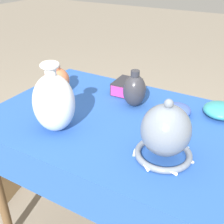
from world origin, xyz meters
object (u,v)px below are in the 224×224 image
object	(u,v)px
jar_round_charcoal	(134,90)
jar_round_terracotta	(56,80)
vase_dome_bell	(165,134)
vase_tall_bulbous	(54,102)
bowl_shallow_teal	(221,110)
bowl_shallow_cobalt	(177,110)
mosaic_tile_box	(127,87)

from	to	relation	value
jar_round_charcoal	jar_round_terracotta	size ratio (longest dim) A/B	1.18
vase_dome_bell	vase_tall_bulbous	bearing A→B (deg)	-173.91
jar_round_terracotta	jar_round_charcoal	bearing A→B (deg)	8.53
vase_dome_bell	bowl_shallow_teal	xyz separation A→B (m)	(0.11, 0.38, -0.06)
vase_tall_bulbous	jar_round_charcoal	bearing A→B (deg)	61.73
vase_tall_bulbous	bowl_shallow_teal	world-z (taller)	vase_tall_bulbous
vase_dome_bell	jar_round_charcoal	xyz separation A→B (m)	(-0.25, 0.29, -0.02)
vase_tall_bulbous	jar_round_terracotta	xyz separation A→B (m)	(-0.22, 0.27, -0.05)
bowl_shallow_teal	bowl_shallow_cobalt	bearing A→B (deg)	-153.19
bowl_shallow_cobalt	mosaic_tile_box	bearing A→B (deg)	162.67
bowl_shallow_teal	jar_round_terracotta	bearing A→B (deg)	-168.56
mosaic_tile_box	jar_round_terracotta	xyz separation A→B (m)	(-0.31, -0.16, 0.03)
vase_dome_bell	jar_round_charcoal	size ratio (longest dim) A/B	1.30
vase_tall_bulbous	vase_dome_bell	bearing A→B (deg)	6.09
jar_round_charcoal	bowl_shallow_teal	bearing A→B (deg)	14.58
vase_tall_bulbous	jar_round_charcoal	xyz separation A→B (m)	(0.18, 0.33, -0.04)
vase_tall_bulbous	jar_round_terracotta	distance (m)	0.36
bowl_shallow_cobalt	bowl_shallow_teal	size ratio (longest dim) A/B	0.80
mosaic_tile_box	jar_round_terracotta	bearing A→B (deg)	-154.37
vase_dome_bell	jar_round_charcoal	distance (m)	0.38
jar_round_terracotta	bowl_shallow_cobalt	distance (m)	0.61
mosaic_tile_box	bowl_shallow_cobalt	bearing A→B (deg)	-19.61
mosaic_tile_box	jar_round_terracotta	size ratio (longest dim) A/B	1.04
vase_dome_bell	bowl_shallow_teal	world-z (taller)	vase_dome_bell
jar_round_terracotta	bowl_shallow_teal	distance (m)	0.78
vase_dome_bell	bowl_shallow_teal	size ratio (longest dim) A/B	1.52
vase_dome_bell	jar_round_terracotta	bearing A→B (deg)	160.81
vase_dome_bell	bowl_shallow_teal	bearing A→B (deg)	73.59
vase_tall_bulbous	vase_dome_bell	world-z (taller)	vase_tall_bulbous
mosaic_tile_box	jar_round_charcoal	xyz separation A→B (m)	(0.09, -0.10, 0.05)
vase_tall_bulbous	bowl_shallow_teal	size ratio (longest dim) A/B	1.89
mosaic_tile_box	bowl_shallow_teal	xyz separation A→B (m)	(0.46, -0.01, -0.00)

